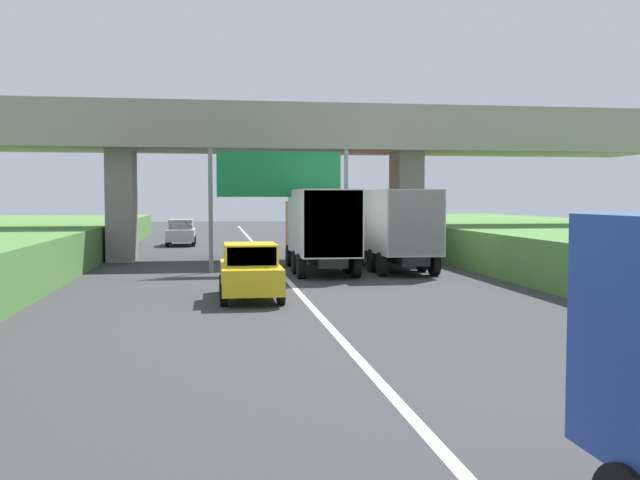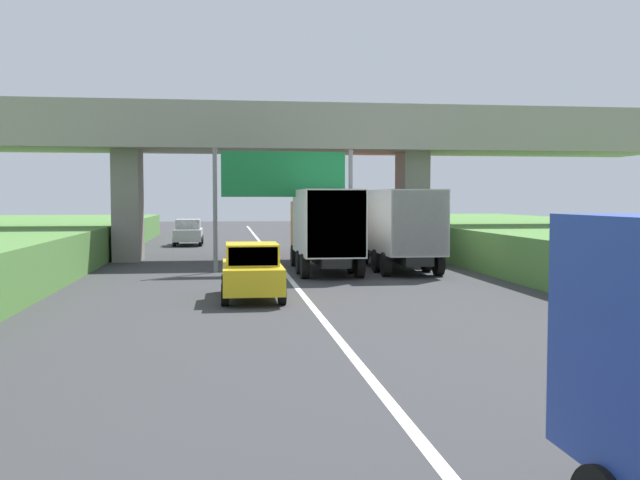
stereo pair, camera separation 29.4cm
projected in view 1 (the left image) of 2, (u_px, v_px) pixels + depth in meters
The scene contains 9 objects.
lane_centre_stripe at pixel (283, 276), 28.32m from camera, with size 0.20×103.09×0.01m, color white.
overpass_bridge at pixel (268, 145), 35.77m from camera, with size 40.00×4.80×7.64m.
overhead_highway_sign at pixel (279, 182), 29.76m from camera, with size 5.88×0.18×5.14m.
truck_red at pixel (351, 219), 40.42m from camera, with size 2.44×7.30×3.44m.
truck_white at pixel (394, 225), 30.41m from camera, with size 2.44×7.30×3.44m.
truck_orange at pixel (320, 226), 29.61m from camera, with size 2.44×7.30×3.44m.
car_yellow at pixel (250, 271), 21.65m from camera, with size 1.86×4.10×1.72m.
car_silver at pixel (181, 232), 46.67m from camera, with size 1.86×4.10×1.72m.
construction_barrel_3 at pixel (626, 315), 16.03m from camera, with size 0.57×0.57×0.90m.
Camera 1 is at (-2.73, 3.45, 3.08)m, focal length 39.94 mm.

